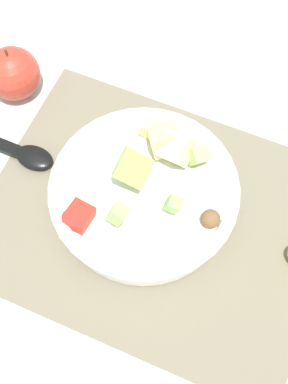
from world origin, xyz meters
name	(u,v)px	position (x,y,z in m)	size (l,w,h in m)	color
ground_plane	(154,218)	(0.00, 0.00, 0.00)	(2.40, 2.40, 0.00)	silver
placemat	(154,217)	(0.00, 0.00, 0.00)	(0.45, 0.35, 0.01)	#756B56
salad_bowl	(145,193)	(0.02, -0.01, 0.04)	(0.25, 0.25, 0.11)	white
serving_spoon	(7,147)	(0.23, -0.01, 0.01)	(0.21, 0.04, 0.01)	black
whole_apple	(13,74)	(0.27, -0.11, 0.04)	(0.08, 0.08, 0.09)	#BC3828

